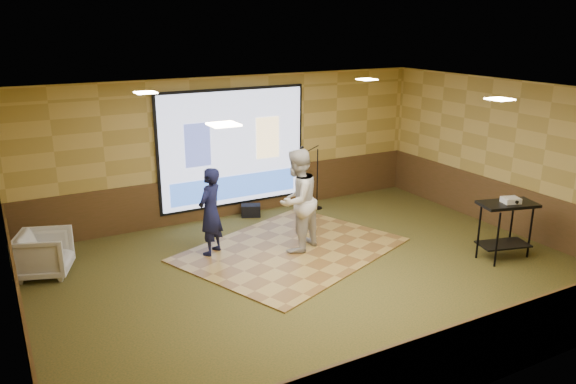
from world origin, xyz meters
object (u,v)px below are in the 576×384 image
dance_floor (292,250)px  projector (511,200)px  projector_screen (233,149)px  banquet_chair (44,254)px  player_left (210,211)px  player_right (297,201)px  av_table (506,219)px  mic_stand (315,188)px  duffel_bag (251,210)px

dance_floor → projector: 3.98m
projector_screen → banquet_chair: (-3.99, -1.27, -1.10)m
projector_screen → projector: (3.32, -4.45, -0.39)m
player_left → banquet_chair: (-2.75, 0.53, -0.45)m
dance_floor → player_right: player_right is taller
projector_screen → av_table: size_ratio=3.20×
player_left → player_right: size_ratio=0.84×
mic_stand → banquet_chair: mic_stand is taller
dance_floor → projector: (3.19, -2.12, 1.07)m
player_left → projector: (4.56, -2.66, 0.26)m
mic_stand → banquet_chair: bearing=178.7°
player_right → mic_stand: bearing=-156.3°
mic_stand → dance_floor: bearing=-140.4°
projector → dance_floor: bearing=164.6°
mic_stand → banquet_chair: 5.79m
banquet_chair → player_right: bearing=-85.2°
player_left → av_table: player_left is taller
player_left → duffel_bag: (1.51, 1.56, -0.70)m
projector → duffel_bag: projector is taller
dance_floor → player_left: bearing=158.7°
banquet_chair → duffel_bag: bearing=-56.7°
player_right → av_table: size_ratio=1.82×
player_right → projector: size_ratio=6.66×
projector → mic_stand: mic_stand is taller
projector → banquet_chair: bearing=174.7°
player_left → av_table: 5.23m
av_table → banquet_chair: 7.94m
dance_floor → projector: projector is taller
projector_screen → player_left: 2.28m
dance_floor → banquet_chair: banquet_chair is taller
projector_screen → dance_floor: (0.12, -2.33, -1.46)m
mic_stand → projector_screen: bearing=155.6°
av_table → banquet_chair: size_ratio=1.25×
projector → banquet_chair: projector is taller
dance_floor → projector: bearing=-33.6°
projector → mic_stand: (-1.57, 3.98, -0.59)m
banquet_chair → duffel_bag: (4.26, 1.03, -0.25)m
dance_floor → projector_screen: bearing=93.0°
duffel_bag → mic_stand: bearing=-9.3°
projector_screen → player_right: size_ratio=1.75×
projector_screen → banquet_chair: bearing=-162.4°
projector → duffel_bag: (-3.05, 4.22, -0.96)m
mic_stand → player_right: bearing=-138.1°
av_table → mic_stand: 4.25m
projector → duffel_bag: bearing=144.1°
banquet_chair → projector_screen: bearing=-52.7°
dance_floor → player_right: size_ratio=1.99×
projector_screen → player_left: projector_screen is taller
av_table → banquet_chair: bearing=156.5°
banquet_chair → duffel_bag: banquet_chair is taller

